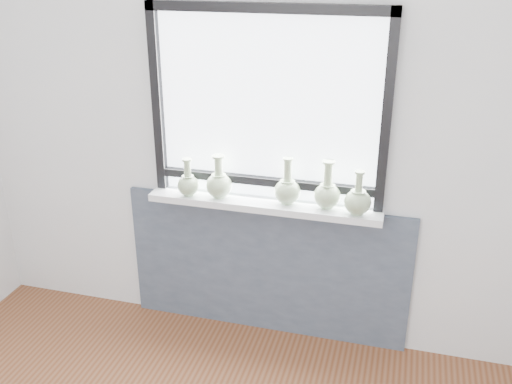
% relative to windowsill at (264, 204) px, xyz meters
% --- Properties ---
extents(back_wall, '(3.60, 0.02, 2.60)m').
position_rel_windowsill_xyz_m(back_wall, '(0.00, 0.10, 0.42)').
color(back_wall, silver).
rests_on(back_wall, ground).
extents(apron_panel, '(1.70, 0.03, 0.86)m').
position_rel_windowsill_xyz_m(apron_panel, '(0.00, 0.07, -0.45)').
color(apron_panel, '#4C5669').
rests_on(apron_panel, ground).
extents(windowsill, '(1.32, 0.18, 0.04)m').
position_rel_windowsill_xyz_m(windowsill, '(0.00, 0.00, 0.00)').
color(windowsill, white).
rests_on(windowsill, apron_panel).
extents(window, '(1.30, 0.06, 1.05)m').
position_rel_windowsill_xyz_m(window, '(0.00, 0.06, 0.56)').
color(window, black).
rests_on(window, windowsill).
extents(vase_a, '(0.13, 0.13, 0.22)m').
position_rel_windowsill_xyz_m(vase_a, '(-0.44, -0.03, 0.09)').
color(vase_a, '#A1BD90').
rests_on(vase_a, windowsill).
extents(vase_b, '(0.15, 0.15, 0.25)m').
position_rel_windowsill_xyz_m(vase_b, '(-0.26, -0.01, 0.10)').
color(vase_b, '#A1BD90').
rests_on(vase_b, windowsill).
extents(vase_c, '(0.15, 0.15, 0.26)m').
position_rel_windowsill_xyz_m(vase_c, '(0.13, 0.01, 0.10)').
color(vase_c, '#A1BD90').
rests_on(vase_c, windowsill).
extents(vase_d, '(0.15, 0.15, 0.27)m').
position_rel_windowsill_xyz_m(vase_d, '(0.35, 0.01, 0.10)').
color(vase_d, '#A1BD90').
rests_on(vase_d, windowsill).
extents(vase_e, '(0.14, 0.14, 0.24)m').
position_rel_windowsill_xyz_m(vase_e, '(0.52, -0.03, 0.10)').
color(vase_e, '#A1BD90').
rests_on(vase_e, windowsill).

